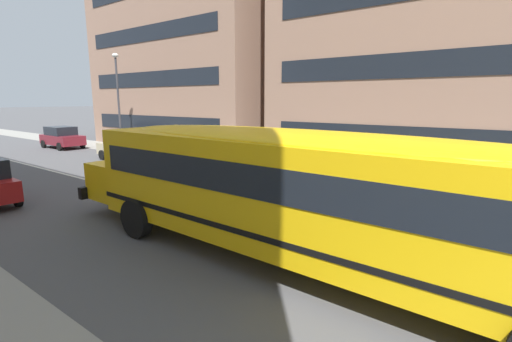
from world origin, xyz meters
name	(u,v)px	position (x,y,z in m)	size (l,w,h in m)	color
ground_plane	(241,219)	(0.00, 0.00, 0.00)	(400.00, 400.00, 0.00)	#4C4C4F
sidewalk_far	(340,179)	(0.00, 7.28, 0.01)	(120.00, 3.00, 0.01)	gray
lane_centreline	(241,219)	(0.00, 0.00, 0.00)	(110.00, 0.16, 0.01)	silver
school_bus	(294,186)	(2.88, -1.62, 1.78)	(13.46, 3.29, 3.00)	yellow
parked_car_white_past_driveway	(217,157)	(-5.38, 4.64, 0.84)	(3.95, 1.99, 1.64)	silver
parked_car_beige_under_tree	(126,146)	(-12.78, 4.40, 0.84)	(3.90, 1.88, 1.64)	#C1B28E
parked_car_maroon_by_lamppost	(62,137)	(-21.64, 4.71, 0.84)	(3.90, 1.88, 1.64)	maroon
street_lamp	(118,90)	(-16.67, 6.58, 4.31)	(0.44, 0.44, 6.80)	#38383D
apartment_block_far_left	(215,46)	(-15.91, 15.78, 8.25)	(16.46, 14.04, 16.50)	#93705B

